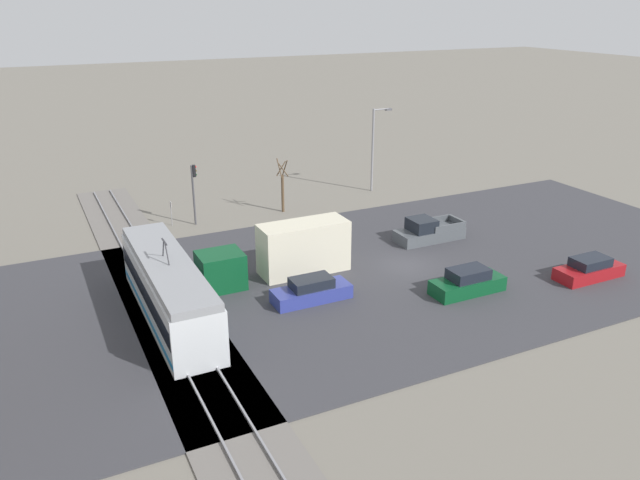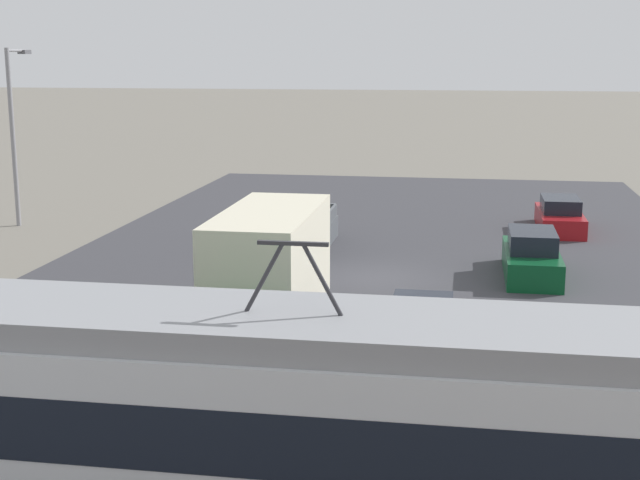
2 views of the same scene
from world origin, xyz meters
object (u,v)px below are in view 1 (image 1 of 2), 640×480
at_px(sedan_car_0, 468,283).
at_px(sedan_car_2, 311,291).
at_px(box_truck, 284,253).
at_px(traffic_light_pole, 194,186).
at_px(no_parking_sign, 171,211).
at_px(pickup_truck, 428,232).
at_px(sedan_car_1, 589,269).
at_px(street_lamp_near_crossing, 375,144).
at_px(street_tree, 283,188).
at_px(light_rail_tram, 169,290).

relative_size(sedan_car_0, sedan_car_2, 0.98).
xyz_separation_m(box_truck, sedan_car_0, (-7.32, -9.09, -0.91)).
height_order(traffic_light_pole, no_parking_sign, traffic_light_pole).
distance_m(pickup_truck, sedan_car_0, 9.04).
height_order(pickup_truck, sedan_car_1, pickup_truck).
bearing_deg(street_lamp_near_crossing, no_parking_sign, 94.24).
distance_m(sedan_car_2, no_parking_sign, 17.68).
xyz_separation_m(box_truck, pickup_truck, (1.18, -12.15, -0.90)).
bearing_deg(traffic_light_pole, street_tree, -90.42).
bearing_deg(sedan_car_2, street_tree, 162.87).
relative_size(pickup_truck, no_parking_sign, 2.61).
bearing_deg(light_rail_tram, sedan_car_2, -101.07).
height_order(light_rail_tram, street_tree, light_rail_tram).
xyz_separation_m(box_truck, traffic_light_pole, (12.44, 2.46, 1.55)).
relative_size(light_rail_tram, sedan_car_0, 2.74).
relative_size(light_rail_tram, traffic_light_pole, 2.63).
bearing_deg(pickup_truck, street_tree, 32.22).
bearing_deg(no_parking_sign, pickup_truck, -125.81).
relative_size(box_truck, no_parking_sign, 4.95).
relative_size(traffic_light_pole, street_tree, 1.07).
bearing_deg(street_lamp_near_crossing, sedan_car_0, 164.18).
xyz_separation_m(street_tree, street_lamp_near_crossing, (2.11, -10.18, 2.40)).
height_order(sedan_car_0, sedan_car_2, sedan_car_0).
distance_m(box_truck, traffic_light_pole, 12.78).
relative_size(box_truck, street_tree, 2.18).
height_order(sedan_car_2, no_parking_sign, no_parking_sign).
bearing_deg(traffic_light_pole, sedan_car_2, -171.50).
xyz_separation_m(box_truck, no_parking_sign, (13.04, 4.30, -0.40)).
distance_m(pickup_truck, sedan_car_1, 11.56).
bearing_deg(street_lamp_near_crossing, street_tree, 101.69).
bearing_deg(sedan_car_1, pickup_truck, 27.83).
height_order(sedan_car_1, street_tree, street_tree).
bearing_deg(no_parking_sign, sedan_car_0, -146.68).
bearing_deg(box_truck, street_tree, -22.33).
bearing_deg(street_lamp_near_crossing, sedan_car_1, -174.48).
bearing_deg(box_truck, sedan_car_1, -117.27).
height_order(pickup_truck, no_parking_sign, no_parking_sign).
relative_size(street_lamp_near_crossing, no_parking_sign, 3.84).
distance_m(traffic_light_pole, street_lamp_near_crossing, 17.90).
xyz_separation_m(light_rail_tram, street_tree, (14.90, -13.16, 0.31)).
relative_size(box_truck, pickup_truck, 1.89).
relative_size(light_rail_tram, box_truck, 1.29).
xyz_separation_m(pickup_truck, sedan_car_2, (-5.27, 12.14, -0.07)).
xyz_separation_m(light_rail_tram, sedan_car_1, (-6.53, -25.62, -1.11)).
bearing_deg(traffic_light_pole, pickup_truck, -127.63).
distance_m(pickup_truck, street_tree, 13.32).
relative_size(box_truck, sedan_car_2, 2.09).
xyz_separation_m(light_rail_tram, sedan_car_0, (-4.81, -17.16, -1.04)).
bearing_deg(sedan_car_0, light_rail_tram, 74.34).
relative_size(sedan_car_2, traffic_light_pole, 0.98).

